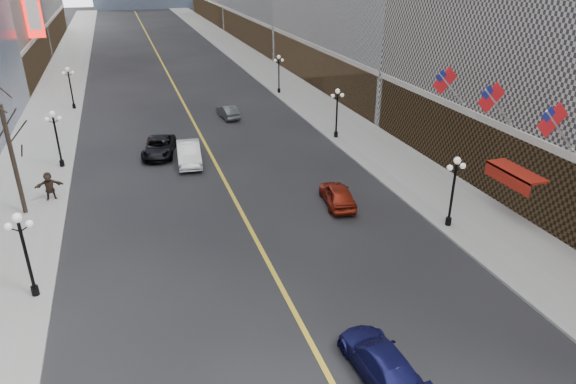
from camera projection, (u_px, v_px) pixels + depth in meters
sidewalk_east at (286, 85)px, 67.19m from camera, size 6.00×230.00×0.15m
sidewalk_west at (56, 102)px, 59.36m from camera, size 6.00×230.00×0.15m
lane_line at (170, 77)px, 71.94m from camera, size 0.25×200.00×0.02m
streetlamp_east_1 at (454, 184)px, 30.82m from camera, size 1.26×0.44×4.52m
streetlamp_east_2 at (337, 108)px, 46.38m from camera, size 1.26×0.44×4.52m
streetlamp_east_3 at (279, 70)px, 61.93m from camera, size 1.26×0.44×4.52m
streetlamp_west_1 at (24, 247)px, 24.22m from camera, size 1.26×0.44×4.52m
streetlamp_west_2 at (56, 133)px, 39.77m from camera, size 1.26×0.44×4.52m
streetlamp_west_3 at (70, 83)px, 55.33m from camera, size 1.26×0.44×4.52m
flag_3 at (554, 123)px, 27.37m from camera, size 2.87×0.12×2.87m
flag_4 at (493, 100)px, 31.69m from camera, size 2.87×0.12×2.87m
flag_5 at (447, 83)px, 36.02m from camera, size 2.87×0.12×2.87m
awning_c at (514, 173)px, 31.95m from camera, size 1.40×4.00×0.93m
tree_west_far at (4, 123)px, 30.99m from camera, size 3.60×3.60×7.92m
car_nb_mid at (189, 153)px, 41.55m from camera, size 2.25×5.35×1.72m
car_nb_far at (159, 147)px, 43.30m from camera, size 3.51×5.71×1.48m
car_sb_near at (380, 360)px, 20.48m from camera, size 2.18×4.88×1.39m
car_sb_mid at (338, 194)px, 34.59m from camera, size 2.45×4.69×1.52m
car_sb_far at (228, 112)px, 53.39m from camera, size 1.82×4.11×1.31m
ped_west_far at (49, 186)px, 34.98m from camera, size 1.87×0.67×1.98m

